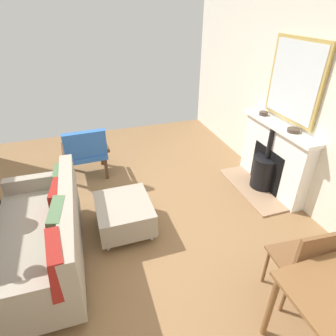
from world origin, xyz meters
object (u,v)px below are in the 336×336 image
object	(u,v)px
sofa	(44,237)
fireplace	(271,161)
mantel_bowl_near	(263,113)
ottoman	(124,213)
dining_chair_near_fireplace	(304,261)
mantel_bowl_far	(293,130)
armchair_accent	(86,150)

from	to	relation	value
sofa	fireplace	bearing A→B (deg)	-170.38
mantel_bowl_near	ottoman	distance (m)	2.43
ottoman	dining_chair_near_fireplace	bearing A→B (deg)	131.84
mantel_bowl_near	dining_chair_near_fireplace	distance (m)	2.31
dining_chair_near_fireplace	fireplace	bearing A→B (deg)	-118.00
mantel_bowl_near	ottoman	xyz separation A→B (m)	(2.21, 0.61, -0.79)
sofa	mantel_bowl_far	bearing A→B (deg)	-175.32
ottoman	dining_chair_near_fireplace	world-z (taller)	dining_chair_near_fireplace
armchair_accent	dining_chair_near_fireplace	size ratio (longest dim) A/B	0.96
mantel_bowl_near	sofa	xyz separation A→B (m)	(3.07, 0.89, -0.66)
mantel_bowl_far	ottoman	size ratio (longest dim) A/B	0.21
mantel_bowl_far	armchair_accent	world-z (taller)	mantel_bowl_far
mantel_bowl_far	armchair_accent	size ratio (longest dim) A/B	0.18
mantel_bowl_far	armchair_accent	distance (m)	2.92
sofa	armchair_accent	world-z (taller)	armchair_accent
mantel_bowl_near	dining_chair_near_fireplace	xyz separation A→B (m)	(0.91, 2.06, -0.50)
dining_chair_near_fireplace	ottoman	bearing A→B (deg)	-48.16
sofa	armchair_accent	distance (m)	1.72
mantel_bowl_near	armchair_accent	bearing A→B (deg)	-16.30
mantel_bowl_near	ottoman	bearing A→B (deg)	15.54
mantel_bowl_far	dining_chair_near_fireplace	world-z (taller)	mantel_bowl_far
mantel_bowl_near	ottoman	world-z (taller)	mantel_bowl_near
armchair_accent	ottoman	bearing A→B (deg)	103.01
mantel_bowl_near	dining_chair_near_fireplace	size ratio (longest dim) A/B	0.14
dining_chair_near_fireplace	mantel_bowl_far	bearing A→B (deg)	-122.67
fireplace	ottoman	xyz separation A→B (m)	(2.20, 0.24, -0.20)
mantel_bowl_near	mantel_bowl_far	world-z (taller)	mantel_bowl_near
mantel_bowl_far	sofa	distance (m)	3.15
fireplace	ottoman	distance (m)	2.22
mantel_bowl_far	ottoman	xyz separation A→B (m)	(2.21, -0.02, -0.79)
fireplace	ottoman	world-z (taller)	fireplace
sofa	ottoman	size ratio (longest dim) A/B	2.44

